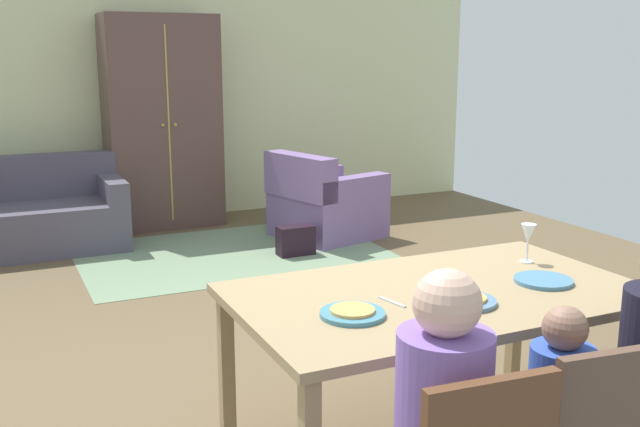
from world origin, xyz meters
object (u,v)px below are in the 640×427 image
Objects in this scene: plate_near_man at (353,314)px; armoire at (162,122)px; wine_glass at (528,235)px; armchair at (324,204)px; plate_near_child at (465,301)px; plate_near_woman at (543,281)px; handbag at (296,241)px; couch at (23,217)px; dining_table at (438,306)px.

armoire is at bearing 84.83° from plate_near_man.
wine_glass is 3.67m from armchair.
plate_near_man is 0.12× the size of armoire.
plate_near_child is 4.14m from armchair.
plate_near_man is 1.00× the size of plate_near_woman.
wine_glass is (1.09, 0.30, 0.12)m from plate_near_man.
handbag is (0.73, 3.44, -0.64)m from plate_near_child.
armchair is (0.76, 3.85, -0.45)m from plate_near_woman.
armchair is at bearing 80.23° from wine_glass.
handbag is at bearing 87.84° from wine_glass.
couch is 1.64× the size of armchair.
plate_near_child is at bearing -102.01° from handbag.
dining_table is 0.67m from wine_glass.
plate_near_woman is 0.24× the size of armchair.
handbag is at bearing 77.35° from dining_table.
handbag is (0.75, -1.63, -0.92)m from armoire.
plate_near_child is 0.48m from plate_near_woman.
couch reaches higher than plate_near_child.
plate_near_child is 0.15× the size of couch.
plate_near_woman is (0.94, 0.02, 0.00)m from plate_near_man.
wine_glass is at bearing -64.57° from couch.
dining_table is 6.84× the size of plate_near_child.
dining_table is 9.20× the size of wine_glass.
armoire is at bearing 97.65° from wine_glass.
plate_near_man is at bearing -109.58° from handbag.
couch reaches higher than handbag.
dining_table is at bearing 90.00° from plate_near_child.
plate_near_child is (0.47, -0.06, 0.00)m from plate_near_man.
wine_glass is 0.18× the size of armchair.
handbag is (0.12, 3.08, -0.76)m from wine_glass.
plate_near_child is 0.12× the size of armoire.
armoire is (-0.49, 4.99, 0.28)m from plate_near_woman.
armoire reaches higher than handbag.
plate_near_child is (0.00, -0.18, 0.08)m from dining_table.
couch is at bearing 115.43° from wine_glass.
plate_near_man reaches higher than dining_table.
couch reaches higher than plate_near_man.
plate_near_child is at bearing -73.07° from couch.
dining_table is 4.91m from armoire.
armchair is at bearing 44.31° from handbag.
plate_near_woman is 0.34m from wine_glass.
plate_near_man is at bearing -95.17° from armoire.
armoire is at bearing 90.20° from dining_table.
plate_near_child reaches higher than dining_table.
plate_near_man reaches higher than handbag.
plate_near_woman is at bearing -101.17° from armchair.
wine_glass is at bearing 30.31° from plate_near_child.
dining_table is 3.96m from armchair.
dining_table is at bearing -89.80° from armoire.
armchair reaches higher than plate_near_man.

